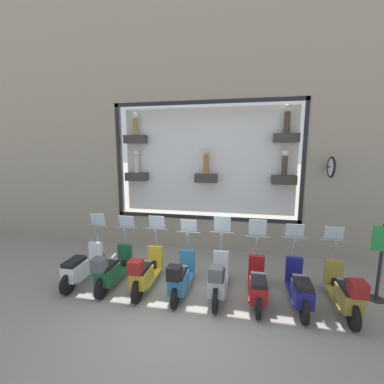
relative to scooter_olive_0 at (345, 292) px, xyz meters
name	(u,v)px	position (x,y,z in m)	size (l,w,h in m)	color
ground_plane	(180,309)	(-0.53, 3.32, -0.47)	(120.00, 120.00, 0.00)	gray
building_facade	(206,112)	(3.07, 3.32, 4.04)	(1.22, 36.00, 8.83)	gray
scooter_olive_0	(345,292)	(0.00, 0.00, 0.00)	(1.80, 0.61, 1.58)	black
scooter_navy_1	(299,287)	(0.06, 0.86, -0.04)	(1.80, 0.61, 1.60)	black
scooter_red_2	(257,284)	(0.06, 1.72, -0.06)	(1.79, 0.60, 1.66)	black
scooter_silver_3	(218,278)	(0.01, 2.57, 0.02)	(1.81, 0.60, 1.70)	black
scooter_teal_4	(181,276)	(-0.01, 3.43, -0.02)	(1.79, 0.61, 1.56)	black
scooter_yellow_5	(145,272)	(0.00, 4.29, 0.01)	(1.81, 0.60, 1.62)	black
scooter_green_6	(112,269)	(0.00, 5.15, 0.00)	(1.80, 0.61, 1.57)	black
scooter_white_7	(82,266)	(0.06, 6.01, -0.04)	(1.80, 0.61, 1.60)	black
shop_sign_post	(381,260)	(0.66, -0.91, 0.48)	(0.36, 0.45, 1.75)	#232326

